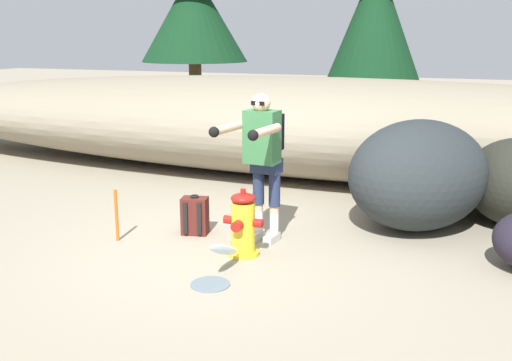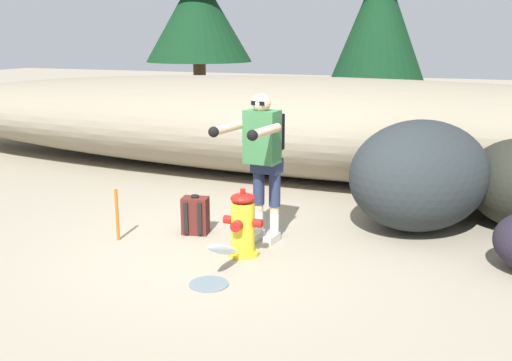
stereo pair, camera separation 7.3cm
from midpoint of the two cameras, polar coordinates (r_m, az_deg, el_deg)
ground_plane at (r=6.45m, az=-3.94°, el=-6.99°), size 56.00×56.00×0.04m
dirt_embankment at (r=9.81m, az=5.51°, el=5.23°), size 17.39×3.20×1.62m
fire_hydrant at (r=6.22m, az=-1.59°, el=-4.35°), size 0.43×0.38×0.73m
hydrant_water_jet at (r=5.78m, az=-3.72°, el=-7.29°), size 0.37×0.87×0.42m
utility_worker at (r=6.43m, az=0.32°, el=2.97°), size 0.60×1.01×1.68m
spare_backpack at (r=6.95m, az=-6.23°, el=-3.43°), size 0.34×0.33×0.47m
boulder_large at (r=7.26m, az=15.16°, el=0.54°), size 2.22×2.34×1.32m
survey_stake at (r=6.85m, az=-13.66°, el=-3.29°), size 0.04×0.04×0.60m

